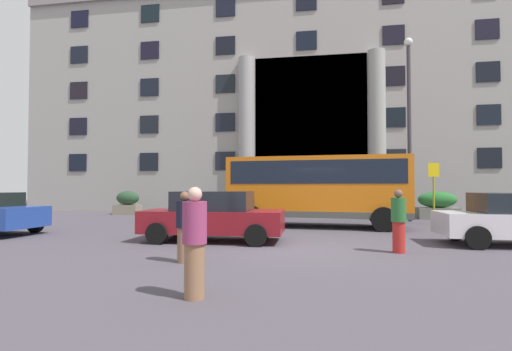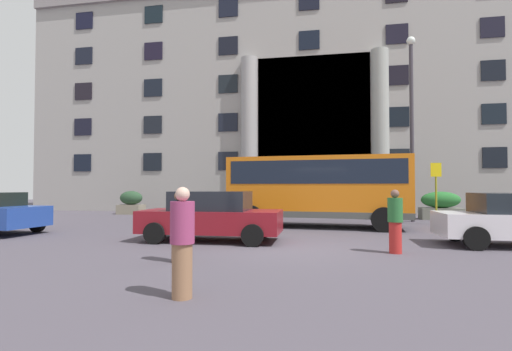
{
  "view_description": "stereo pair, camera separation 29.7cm",
  "coord_description": "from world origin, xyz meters",
  "views": [
    {
      "loc": [
        0.76,
        -10.23,
        1.65
      ],
      "look_at": [
        -1.71,
        4.56,
        2.08
      ],
      "focal_mm": 26.78,
      "sensor_mm": 36.0,
      "label": 1
    },
    {
      "loc": [
        1.05,
        -10.18,
        1.65
      ],
      "look_at": [
        -1.71,
        4.56,
        2.08
      ],
      "focal_mm": 26.78,
      "sensor_mm": 36.0,
      "label": 2
    }
  ],
  "objects": [
    {
      "name": "bus_stop_sign",
      "position": [
        5.67,
        7.45,
        1.65
      ],
      "size": [
        0.44,
        0.08,
        2.67
      ],
      "color": "#98991E",
      "rests_on": "ground_plane"
    },
    {
      "name": "hedge_planter_entrance_right",
      "position": [
        -5.35,
        10.83,
        0.64
      ],
      "size": [
        1.55,
        0.77,
        1.32
      ],
      "color": "slate",
      "rests_on": "ground_plane"
    },
    {
      "name": "hedge_planter_west",
      "position": [
        6.61,
        10.27,
        0.67
      ],
      "size": [
        1.95,
        0.97,
        1.39
      ],
      "color": "slate",
      "rests_on": "ground_plane"
    },
    {
      "name": "pedestrian_woman_dark_dress",
      "position": [
        -1.06,
        -4.82,
        0.82
      ],
      "size": [
        0.36,
        0.36,
        1.64
      ],
      "rotation": [
        0.0,
        0.0,
        1.82
      ],
      "color": "#906547",
      "rests_on": "ground_plane"
    },
    {
      "name": "pedestrian_man_crossing",
      "position": [
        -2.14,
        -2.3,
        0.77
      ],
      "size": [
        0.36,
        0.36,
        1.53
      ],
      "rotation": [
        0.0,
        0.0,
        2.99
      ],
      "color": "#885F47",
      "rests_on": "ground_plane"
    },
    {
      "name": "lamppost_plaza_centre",
      "position": [
        4.97,
        8.72,
        5.01
      ],
      "size": [
        0.4,
        0.4,
        8.74
      ],
      "color": "#39343C",
      "rests_on": "ground_plane"
    },
    {
      "name": "parked_coupe_end",
      "position": [
        -2.41,
        0.92,
        0.76
      ],
      "size": [
        4.22,
        1.98,
        1.5
      ],
      "rotation": [
        0.0,
        0.0,
        0.02
      ],
      "color": "maroon",
      "rests_on": "ground_plane"
    },
    {
      "name": "hedge_planter_entrance_left",
      "position": [
        0.39,
        10.45,
        0.7
      ],
      "size": [
        1.41,
        0.94,
        1.44
      ],
      "color": "gray",
      "rests_on": "ground_plane"
    },
    {
      "name": "orange_minibus",
      "position": [
        0.66,
        5.5,
        1.68
      ],
      "size": [
        7.25,
        2.95,
        2.83
      ],
      "rotation": [
        0.0,
        0.0,
        -0.08
      ],
      "color": "orange",
      "rests_on": "ground_plane"
    },
    {
      "name": "ground_plane",
      "position": [
        0.0,
        0.0,
        -0.06
      ],
      "size": [
        80.0,
        64.0,
        0.12
      ],
      "primitive_type": "cube",
      "color": "#4B454F"
    },
    {
      "name": "pedestrian_woman_with_bag",
      "position": [
        2.69,
        -0.28,
        0.78
      ],
      "size": [
        0.36,
        0.36,
        1.57
      ],
      "rotation": [
        0.0,
        0.0,
        5.95
      ],
      "color": "#B52522",
      "rests_on": "ground_plane"
    },
    {
      "name": "office_building_facade",
      "position": [
        0.0,
        17.47,
        7.37
      ],
      "size": [
        38.12,
        9.75,
        14.75
      ],
      "color": "#9A9591",
      "rests_on": "ground_plane"
    },
    {
      "name": "motorcycle_near_kerb",
      "position": [
        -4.56,
        3.23,
        0.46
      ],
      "size": [
        2.0,
        0.55,
        0.89
      ],
      "rotation": [
        0.0,
        0.0,
        0.05
      ],
      "color": "black",
      "rests_on": "ground_plane"
    },
    {
      "name": "hedge_planter_east",
      "position": [
        -10.45,
        10.78,
        0.66
      ],
      "size": [
        1.45,
        0.92,
        1.38
      ],
      "color": "gray",
      "rests_on": "ground_plane"
    }
  ]
}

